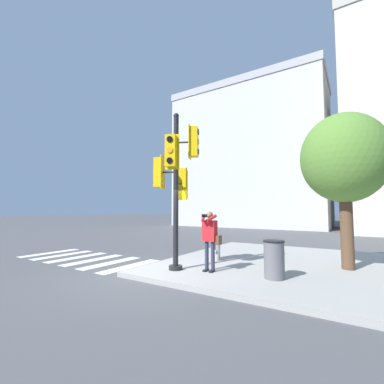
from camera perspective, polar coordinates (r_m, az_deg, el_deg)
ground_plane at (r=7.93m, az=-10.94°, el=-17.76°), size 160.00×160.00×0.00m
sidewalk_corner at (r=9.46m, az=21.81°, el=-14.85°), size 8.00×8.00×0.14m
crosswalk_stripes at (r=11.10m, az=-22.66°, el=-13.51°), size 5.40×2.54×0.01m
traffic_signal_pole at (r=7.79m, az=-3.50°, el=4.13°), size 1.36×1.39×4.73m
person_photographer at (r=7.54m, az=4.01°, el=-9.59°), size 0.58×0.54×1.71m
street_tree at (r=9.16m, az=30.68°, el=6.32°), size 2.49×2.49×4.72m
fire_hydrant at (r=9.24m, az=5.61°, el=-12.73°), size 0.21×0.27×0.72m
trash_bin at (r=7.14m, az=17.78°, el=-14.06°), size 0.54×0.54×0.97m
building_left at (r=31.94m, az=12.79°, el=7.45°), size 17.11×8.99×16.32m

